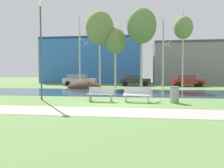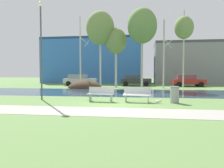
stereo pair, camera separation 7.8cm
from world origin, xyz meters
name	(u,v)px [view 1 (the left image)]	position (x,y,z in m)	size (l,w,h in m)	color
ground_plane	(129,90)	(0.00, 10.00, 0.00)	(120.00, 120.00, 0.00)	#5B7F42
paved_path_strip	(110,112)	(0.00, -2.39, 0.01)	(60.00, 2.34, 0.01)	#9E998E
river_band	(127,92)	(0.00, 7.54, 0.00)	(80.00, 7.69, 0.01)	#284256
soil_mound	(84,88)	(-5.23, 12.58, 0.00)	(3.92, 3.07, 1.70)	#423021
bench_left	(101,94)	(-1.08, 1.13, 0.47)	(1.63, 0.66, 0.87)	#B2B5B7
bench_right	(137,94)	(1.09, 1.13, 0.47)	(1.63, 0.66, 0.87)	#B2B5B7
trash_bin	(175,94)	(3.23, 1.06, 0.50)	(0.52, 0.52, 0.96)	gray
seagull	(158,101)	(2.30, 0.67, 0.13)	(0.42, 0.16, 0.25)	white
streetlamp	(41,36)	(-5.04, 1.48, 4.08)	(0.32, 0.32, 6.25)	#4C4C51
birch_far_left	(80,51)	(-6.28, 14.51, 4.38)	(1.24, 2.19, 8.66)	beige
birch_left	(100,28)	(-3.66, 13.77, 6.96)	(3.28, 3.28, 8.95)	beige
birch_center_left	(115,41)	(-1.85, 14.04, 5.43)	(2.48, 2.48, 7.02)	#BCB7A8
birch_center	(142,26)	(1.20, 13.09, 6.92)	(3.26, 3.26, 8.91)	#BCB7A8
birch_center_right	(163,54)	(3.62, 13.49, 3.86)	(1.01, 1.76, 7.62)	beige
birch_right	(183,28)	(5.87, 14.32, 6.81)	(2.13, 2.13, 8.79)	beige
parked_van_nearest_silver	(79,80)	(-7.23, 17.44, 0.81)	(4.53, 2.18, 1.55)	#B2B5BC
parked_sedan_second_dark	(135,80)	(0.26, 17.95, 0.78)	(4.11, 2.14, 1.46)	#282B30
parked_hatch_third_red	(187,80)	(6.96, 17.60, 0.78)	(4.10, 2.15, 1.48)	maroon
building_blue_store	(93,61)	(-7.64, 27.28, 3.94)	(17.54, 6.36, 7.89)	#3870C6
building_grey_warehouse	(191,63)	(9.24, 26.66, 3.32)	(12.31, 8.49, 6.64)	gray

